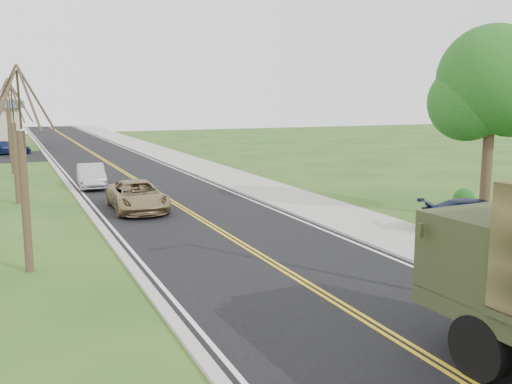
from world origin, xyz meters
TOP-DOWN VIEW (x-y plane):
  - ground at (0.00, 0.00)m, footprint 160.00×160.00m
  - road at (0.00, 40.00)m, footprint 8.00×120.00m
  - curb_right at (4.15, 40.00)m, footprint 0.30×120.00m
  - sidewalk_right at (5.90, 40.00)m, footprint 3.20×120.00m
  - curb_left at (-4.15, 40.00)m, footprint 0.30×120.00m
  - leafy_tree at (11.00, 10.01)m, footprint 4.83×4.50m
  - bare_tree_a at (-7.00, 10.00)m, footprint 1.93×2.26m
  - bare_tree_b at (-7.00, 22.00)m, footprint 1.83×2.14m
  - bare_tree_c at (-7.00, 34.00)m, footprint 2.04×2.39m
  - bare_tree_d at (-7.00, 46.00)m, footprint 1.88×2.20m
  - suv_champagne at (-2.05, 17.88)m, footprint 2.40×4.99m
  - sedan_silver at (-3.00, 25.71)m, footprint 1.70×4.18m
  - pickup_navy at (9.04, 8.27)m, footprint 4.83×3.27m
  - lot_car_navy at (-7.34, 48.39)m, footprint 4.55×2.63m

SIDE VIEW (x-z plane):
  - ground at x=0.00m, z-range 0.00..0.00m
  - road at x=0.00m, z-range 0.00..0.01m
  - sidewalk_right at x=5.90m, z-range 0.00..0.10m
  - curb_left at x=-4.15m, z-range 0.00..0.10m
  - curb_right at x=4.15m, z-range 0.00..0.12m
  - lot_car_navy at x=-7.34m, z-range 0.00..1.24m
  - pickup_navy at x=9.04m, z-range 0.00..1.30m
  - sedan_silver at x=-3.00m, z-range 0.00..1.35m
  - suv_champagne at x=-2.05m, z-range 0.00..1.37m
  - bare_tree_b at x=-7.00m, z-range -0.39..5.34m
  - bare_tree_d at x=-7.00m, z-range -0.40..5.50m
  - bare_tree_a at x=-7.00m, z-range -0.41..5.66m
  - bare_tree_c at x=-7.00m, z-range -0.44..5.99m
  - leafy_tree at x=11.00m, z-range 1.44..9.54m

